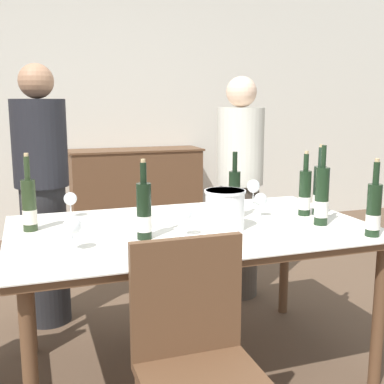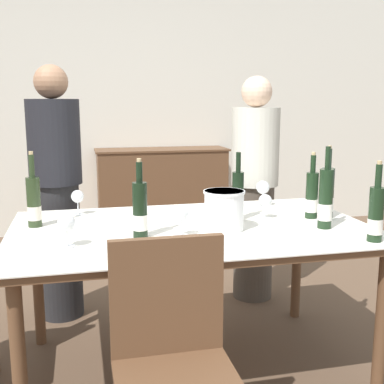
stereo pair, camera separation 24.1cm
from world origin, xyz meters
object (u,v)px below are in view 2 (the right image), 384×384
at_px(wine_bottle_2, 312,196).
at_px(wine_glass_0, 78,197).
at_px(wine_bottle_5, 238,197).
at_px(wine_glass_1, 181,215).
at_px(person_guest_left, 254,190).
at_px(wine_bottle_1, 140,211).
at_px(wine_glass_2, 263,188).
at_px(dining_table, 192,239).
at_px(wine_bottle_0, 327,194).
at_px(wine_bottle_3, 376,215).
at_px(wine_bottle_6, 325,200).
at_px(chair_near_front, 173,352).
at_px(person_host, 57,195).
at_px(sideboard_cabinet, 162,192).
at_px(wine_bottle_4, 34,202).
at_px(wine_glass_4, 265,202).
at_px(wine_glass_3, 67,224).
at_px(ice_bucket, 224,209).

height_order(wine_bottle_2, wine_glass_0, wine_bottle_2).
height_order(wine_bottle_5, wine_glass_1, wine_bottle_5).
xyz_separation_m(wine_bottle_5, wine_glass_0, (-0.84, 0.32, -0.03)).
relative_size(wine_glass_1, person_guest_left, 0.09).
bearing_deg(wine_bottle_1, wine_bottle_2, 10.27).
distance_m(wine_glass_0, wine_glass_2, 1.10).
height_order(dining_table, wine_glass_0, wine_glass_0).
bearing_deg(wine_bottle_5, dining_table, -162.07).
xyz_separation_m(wine_bottle_0, wine_bottle_5, (-0.49, 0.06, -0.01)).
bearing_deg(wine_bottle_3, wine_bottle_1, 163.56).
distance_m(wine_bottle_5, wine_bottle_6, 0.46).
bearing_deg(wine_bottle_3, wine_glass_0, 147.27).
bearing_deg(chair_near_front, person_host, 105.43).
bearing_deg(sideboard_cabinet, wine_bottle_4, -113.25).
xyz_separation_m(wine_bottle_1, wine_glass_4, (0.71, 0.22, -0.04)).
distance_m(wine_bottle_3, wine_bottle_4, 1.65).
relative_size(wine_glass_4, person_host, 0.08).
bearing_deg(wine_bottle_6, wine_bottle_1, 177.56).
relative_size(wine_glass_4, chair_near_front, 0.14).
relative_size(wine_bottle_1, person_host, 0.23).
distance_m(wine_bottle_2, wine_glass_3, 1.31).
distance_m(sideboard_cabinet, wine_bottle_3, 3.20).
xyz_separation_m(sideboard_cabinet, dining_table, (-0.30, -2.69, 0.25)).
distance_m(wine_bottle_3, person_host, 1.94).
relative_size(sideboard_cabinet, wine_bottle_1, 3.72).
distance_m(sideboard_cabinet, wine_glass_2, 2.36).
relative_size(sideboard_cabinet, person_host, 0.85).
xyz_separation_m(wine_glass_2, wine_glass_4, (-0.10, -0.30, -0.02)).
bearing_deg(person_host, person_guest_left, 0.44).
xyz_separation_m(dining_table, wine_glass_3, (-0.61, -0.22, 0.17)).
bearing_deg(wine_glass_0, person_host, 107.20).
height_order(wine_glass_0, wine_glass_3, wine_glass_3).
relative_size(wine_bottle_1, wine_bottle_3, 1.01).
bearing_deg(ice_bucket, wine_glass_0, 144.55).
relative_size(wine_glass_1, wine_glass_3, 0.99).
distance_m(wine_bottle_1, wine_glass_2, 0.96).
bearing_deg(person_host, wine_bottle_3, -41.38).
distance_m(wine_glass_1, wine_glass_2, 0.83).
bearing_deg(wine_bottle_2, wine_bottle_0, -9.83).
distance_m(wine_bottle_4, wine_bottle_6, 1.47).
xyz_separation_m(sideboard_cabinet, wine_bottle_2, (0.38, -2.65, 0.44)).
bearing_deg(person_guest_left, dining_table, -127.55).
relative_size(wine_bottle_1, person_guest_left, 0.24).
xyz_separation_m(wine_glass_1, wine_glass_3, (-0.52, -0.06, 0.00)).
bearing_deg(ice_bucket, wine_glass_4, 31.75).
relative_size(wine_bottle_3, wine_bottle_4, 0.96).
bearing_deg(wine_glass_2, wine_bottle_2, -66.98).
distance_m(wine_glass_0, chair_near_front, 1.28).
distance_m(wine_bottle_5, wine_glass_4, 0.16).
bearing_deg(wine_bottle_3, wine_bottle_2, 98.78).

